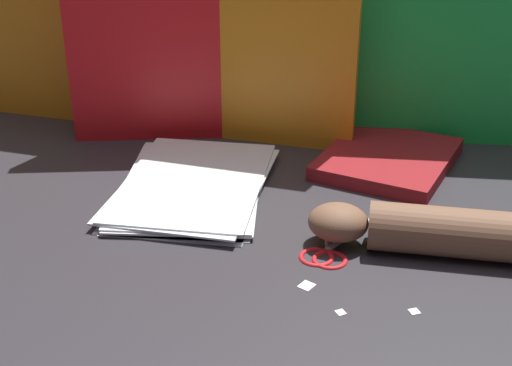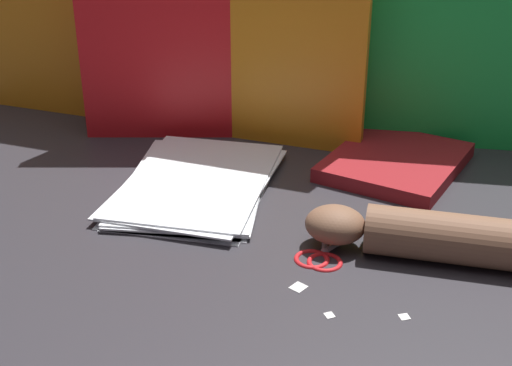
# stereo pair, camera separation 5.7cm
# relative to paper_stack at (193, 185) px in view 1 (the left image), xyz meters

# --- Properties ---
(ground_plane) EXTENTS (6.00, 6.00, 0.00)m
(ground_plane) POSITION_rel_paper_stack_xyz_m (0.13, -0.09, -0.01)
(ground_plane) COLOR #2D2B30
(backdrop_panel_left) EXTENTS (0.83, 0.17, 0.50)m
(backdrop_panel_left) POSITION_rel_paper_stack_xyz_m (-0.15, 0.27, 0.24)
(backdrop_panel_left) COLOR orange
(backdrop_panel_left) RESTS_ON ground_plane
(backdrop_panel_center) EXTENTS (0.88, 0.18, 0.45)m
(backdrop_panel_center) POSITION_rel_paper_stack_xyz_m (0.17, 0.27, 0.22)
(backdrop_panel_center) COLOR red
(backdrop_panel_center) RESTS_ON ground_plane
(backdrop_panel_right) EXTENTS (0.66, 0.03, 0.46)m
(backdrop_panel_right) POSITION_rel_paper_stack_xyz_m (0.42, 0.27, 0.22)
(backdrop_panel_right) COLOR green
(backdrop_panel_right) RESTS_ON ground_plane
(paper_stack) EXTENTS (0.26, 0.36, 0.02)m
(paper_stack) POSITION_rel_paper_stack_xyz_m (0.00, 0.00, 0.00)
(paper_stack) COLOR white
(paper_stack) RESTS_ON ground_plane
(book_closed) EXTENTS (0.28, 0.31, 0.03)m
(book_closed) POSITION_rel_paper_stack_xyz_m (0.33, 0.14, 0.00)
(book_closed) COLOR maroon
(book_closed) RESTS_ON ground_plane
(scissors) EXTENTS (0.12, 0.18, 0.01)m
(scissors) POSITION_rel_paper_stack_xyz_m (0.23, -0.16, -0.00)
(scissors) COLOR silver
(scissors) RESTS_ON ground_plane
(hand_forearm) EXTENTS (0.33, 0.09, 0.07)m
(hand_forearm) POSITION_rel_paper_stack_xyz_m (0.37, -0.15, 0.03)
(hand_forearm) COLOR brown
(hand_forearm) RESTS_ON ground_plane
(paper_scrap_near) EXTENTS (0.03, 0.03, 0.00)m
(paper_scrap_near) POSITION_rel_paper_stack_xyz_m (0.20, -0.26, -0.01)
(paper_scrap_near) COLOR white
(paper_scrap_near) RESTS_ON ground_plane
(paper_scrap_mid) EXTENTS (0.02, 0.02, 0.00)m
(paper_scrap_mid) POSITION_rel_paper_stack_xyz_m (0.25, -0.31, -0.01)
(paper_scrap_mid) COLOR white
(paper_scrap_mid) RESTS_ON ground_plane
(paper_scrap_far) EXTENTS (0.02, 0.02, 0.00)m
(paper_scrap_far) POSITION_rel_paper_stack_xyz_m (0.34, -0.30, -0.01)
(paper_scrap_far) COLOR white
(paper_scrap_far) RESTS_ON ground_plane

